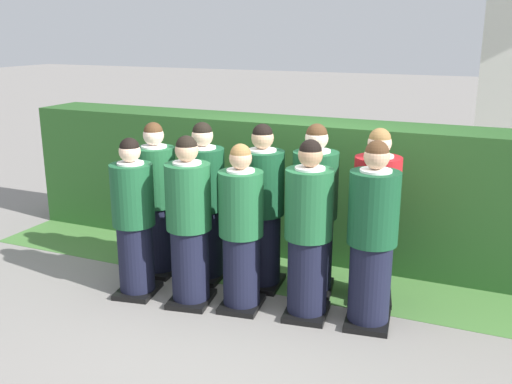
# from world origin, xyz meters

# --- Properties ---
(ground_plane) EXTENTS (60.00, 60.00, 0.00)m
(ground_plane) POSITION_xyz_m (0.00, 0.00, 0.00)
(ground_plane) COLOR gray
(student_front_row_0) EXTENTS (0.43, 0.50, 1.55)m
(student_front_row_0) POSITION_xyz_m (-1.09, -0.15, 0.74)
(student_front_row_0) COLOR black
(student_front_row_0) RESTS_ON ground
(student_front_row_1) EXTENTS (0.45, 0.52, 1.60)m
(student_front_row_1) POSITION_xyz_m (-0.51, -0.10, 0.76)
(student_front_row_1) COLOR black
(student_front_row_1) RESTS_ON ground
(student_front_row_2) EXTENTS (0.41, 0.52, 1.55)m
(student_front_row_2) POSITION_xyz_m (-0.03, 0.00, 0.74)
(student_front_row_2) COLOR black
(student_front_row_2) RESTS_ON ground
(student_front_row_3) EXTENTS (0.43, 0.51, 1.62)m
(student_front_row_3) POSITION_xyz_m (0.58, 0.09, 0.77)
(student_front_row_3) COLOR black
(student_front_row_3) RESTS_ON ground
(student_front_row_4) EXTENTS (0.44, 0.51, 1.64)m
(student_front_row_4) POSITION_xyz_m (1.12, 0.15, 0.78)
(student_front_row_4) COLOR black
(student_front_row_4) RESTS_ON ground
(student_rear_row_0) EXTENTS (0.42, 0.49, 1.61)m
(student_rear_row_0) POSITION_xyz_m (-1.18, 0.39, 0.77)
(student_rear_row_0) COLOR black
(student_rear_row_0) RESTS_ON ground
(student_rear_row_1) EXTENTS (0.43, 0.50, 1.64)m
(student_rear_row_1) POSITION_xyz_m (-0.66, 0.45, 0.78)
(student_rear_row_1) COLOR black
(student_rear_row_1) RESTS_ON ground
(student_rear_row_2) EXTENTS (0.43, 0.51, 1.65)m
(student_rear_row_2) POSITION_xyz_m (-0.04, 0.52, 0.79)
(student_rear_row_2) COLOR black
(student_rear_row_2) RESTS_ON ground
(student_rear_row_3) EXTENTS (0.47, 0.54, 1.67)m
(student_rear_row_3) POSITION_xyz_m (0.47, 0.61, 0.80)
(student_rear_row_3) COLOR black
(student_rear_row_3) RESTS_ON ground
(student_in_red_blazer) EXTENTS (0.48, 0.56, 1.66)m
(student_in_red_blazer) POSITION_xyz_m (1.04, 0.67, 0.79)
(student_in_red_blazer) COLOR black
(student_in_red_blazer) RESTS_ON ground
(hedge) EXTENTS (7.00, 0.70, 1.53)m
(hedge) POSITION_xyz_m (0.00, 1.61, 0.76)
(hedge) COLOR #285623
(hedge) RESTS_ON ground
(lawn_strip) EXTENTS (7.00, 0.90, 0.01)m
(lawn_strip) POSITION_xyz_m (0.00, 0.81, 0.00)
(lawn_strip) COLOR #477A38
(lawn_strip) RESTS_ON ground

